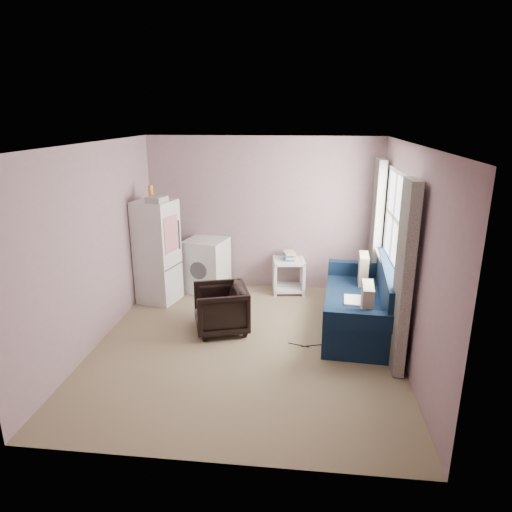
{
  "coord_description": "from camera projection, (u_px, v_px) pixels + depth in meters",
  "views": [
    {
      "loc": [
        0.7,
        -5.2,
        2.82
      ],
      "look_at": [
        0.05,
        0.6,
        1.0
      ],
      "focal_mm": 32.0,
      "sensor_mm": 36.0,
      "label": 1
    }
  ],
  "objects": [
    {
      "name": "floor_cables",
      "position": [
        305.0,
        345.0,
        5.8
      ],
      "size": [
        0.44,
        0.1,
        0.01
      ],
      "rotation": [
        0.0,
        0.0,
        0.04
      ],
      "color": "black",
      "rests_on": "ground"
    },
    {
      "name": "window_dressing",
      "position": [
        388.0,
        250.0,
        5.99
      ],
      "size": [
        0.17,
        2.62,
        2.18
      ],
      "color": "white",
      "rests_on": "ground"
    },
    {
      "name": "side_table",
      "position": [
        289.0,
        273.0,
        7.5
      ],
      "size": [
        0.56,
        0.56,
        0.69
      ],
      "rotation": [
        0.0,
        0.0,
        0.13
      ],
      "color": "white",
      "rests_on": "ground"
    },
    {
      "name": "room",
      "position": [
        248.0,
        250.0,
        5.48
      ],
      "size": [
        3.84,
        4.24,
        2.54
      ],
      "color": "#857557",
      "rests_on": "ground"
    },
    {
      "name": "washing_machine",
      "position": [
        207.0,
        264.0,
        7.52
      ],
      "size": [
        0.74,
        0.74,
        0.87
      ],
      "rotation": [
        0.0,
        0.0,
        -0.23
      ],
      "color": "silver",
      "rests_on": "ground"
    },
    {
      "name": "armchair",
      "position": [
        221.0,
        307.0,
        6.12
      ],
      "size": [
        0.81,
        0.84,
        0.7
      ],
      "primitive_type": "imported",
      "rotation": [
        0.0,
        0.0,
        -1.27
      ],
      "color": "black",
      "rests_on": "ground"
    },
    {
      "name": "sofa",
      "position": [
        364.0,
        305.0,
        6.2
      ],
      "size": [
        1.06,
        2.09,
        0.91
      ],
      "rotation": [
        0.0,
        0.0,
        -0.07
      ],
      "color": "#0B1D35",
      "rests_on": "ground"
    },
    {
      "name": "fridge",
      "position": [
        157.0,
        251.0,
        7.0
      ],
      "size": [
        0.66,
        0.66,
        1.81
      ],
      "rotation": [
        0.0,
        0.0,
        -0.24
      ],
      "color": "silver",
      "rests_on": "ground"
    }
  ]
}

